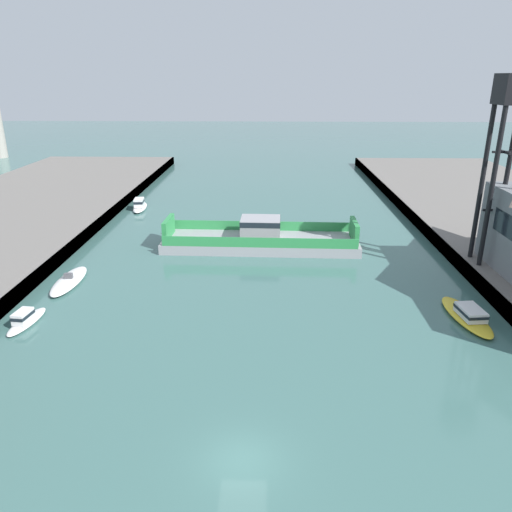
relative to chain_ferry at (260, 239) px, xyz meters
The scene contains 7 objects.
ground_plane 33.04m from the chain_ferry, 90.49° to the right, with size 400.00×400.00×0.00m, color #3D6660.
chain_ferry is the anchor object (origin of this frame).
moored_boat_near_left 24.19m from the chain_ferry, 45.46° to the right, with size 3.05×7.59×1.26m.
moored_boat_mid_left 26.28m from the chain_ferry, 133.79° to the right, with size 1.91×5.04×1.26m.
moored_boat_mid_right 20.95m from the chain_ferry, 148.78° to the right, with size 2.26×7.33×1.04m.
moored_boat_far_left 24.50m from the chain_ferry, 137.67° to the left, with size 2.45×6.39×1.71m.
crane_tower 26.97m from the chain_ferry, 18.47° to the right, with size 2.88×2.88×17.25m.
Camera 1 is at (1.23, -19.53, 18.39)m, focal length 34.09 mm.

